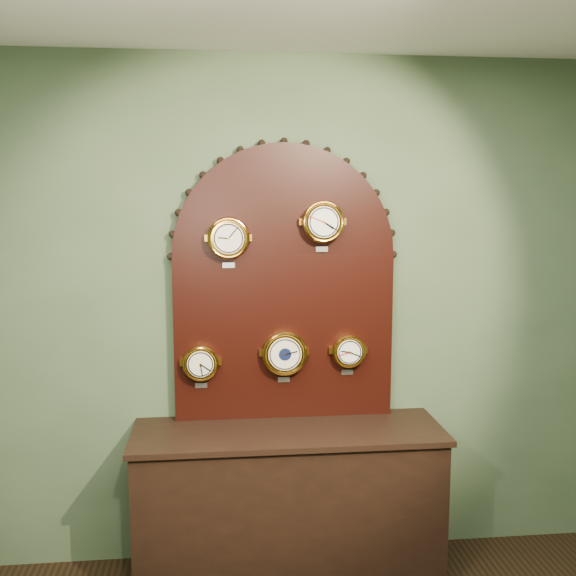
{
  "coord_description": "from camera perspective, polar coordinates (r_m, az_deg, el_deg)",
  "views": [
    {
      "loc": [
        -0.36,
        -1.07,
        2.05
      ],
      "look_at": [
        0.0,
        2.25,
        1.58
      ],
      "focal_mm": 40.98,
      "sensor_mm": 36.0,
      "label": 1
    }
  ],
  "objects": [
    {
      "name": "display_board",
      "position": [
        3.57,
        -0.34,
        1.17
      ],
      "size": [
        1.26,
        0.06,
        1.53
      ],
      "color": "black",
      "rests_on": "shop_counter"
    },
    {
      "name": "roman_clock",
      "position": [
        3.47,
        -5.2,
        4.33
      ],
      "size": [
        0.22,
        0.08,
        0.27
      ],
      "color": "#C78A2A",
      "rests_on": "display_board"
    },
    {
      "name": "tide_clock",
      "position": [
        3.63,
        5.28,
        -5.45
      ],
      "size": [
        0.18,
        0.08,
        0.23
      ],
      "color": "#C78A2A",
      "rests_on": "display_board"
    },
    {
      "name": "hygrometer",
      "position": [
        3.57,
        -7.59,
        -6.46
      ],
      "size": [
        0.19,
        0.08,
        0.24
      ],
      "color": "#C78A2A",
      "rests_on": "display_board"
    },
    {
      "name": "wall_back",
      "position": [
        3.65,
        -0.42,
        -2.26
      ],
      "size": [
        4.0,
        0.0,
        4.0
      ],
      "primitive_type": "plane",
      "rotation": [
        1.57,
        0.0,
        0.0
      ],
      "color": "#465C3F",
      "rests_on": "ground"
    },
    {
      "name": "arabic_clock",
      "position": [
        3.51,
        3.06,
        5.75
      ],
      "size": [
        0.22,
        0.08,
        0.27
      ],
      "color": "#C78A2A",
      "rests_on": "display_board"
    },
    {
      "name": "barometer",
      "position": [
        3.58,
        -0.31,
        -5.67
      ],
      "size": [
        0.24,
        0.08,
        0.29
      ],
      "color": "#C78A2A",
      "rests_on": "display_board"
    },
    {
      "name": "shop_counter",
      "position": [
        3.71,
        0.03,
        -18.41
      ],
      "size": [
        1.6,
        0.5,
        0.8
      ],
      "primitive_type": "cube",
      "color": "black",
      "rests_on": "ground_plane"
    }
  ]
}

